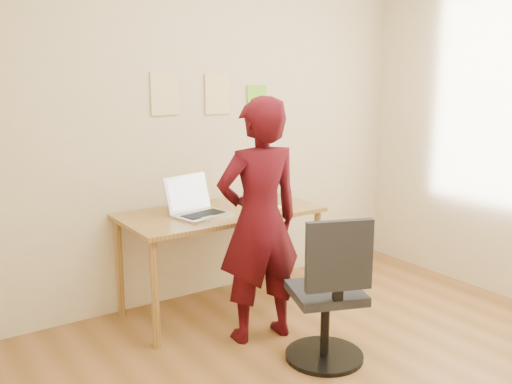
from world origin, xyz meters
TOP-DOWN VIEW (x-y plane):
  - room at (0.00, 0.00)m, footprint 3.58×3.58m
  - desk at (-0.18, 1.38)m, footprint 1.40×0.70m
  - laptop at (-0.37, 1.37)m, footprint 0.42×0.39m
  - paper_sheet at (0.14, 1.33)m, footprint 0.27×0.33m
  - phone at (0.10, 1.22)m, footprint 0.11×0.14m
  - wall_note_left at (-0.42, 1.74)m, footprint 0.21×0.00m
  - wall_note_mid at (0.02, 1.74)m, footprint 0.21×0.00m
  - wall_note_right at (0.38, 1.74)m, footprint 0.18×0.00m
  - office_chair at (-0.06, 0.34)m, footprint 0.52×0.53m
  - person at (-0.21, 0.85)m, footprint 0.61×0.44m

SIDE VIEW (x-z plane):
  - office_chair at x=-0.06m, z-range -0.07..0.85m
  - desk at x=-0.18m, z-range 0.28..1.02m
  - paper_sheet at x=0.14m, z-range 0.74..0.74m
  - phone at x=0.10m, z-range 0.74..0.75m
  - person at x=-0.21m, z-range 0.00..1.57m
  - laptop at x=-0.37m, z-range 0.66..0.93m
  - room at x=0.00m, z-range -0.04..2.74m
  - wall_note_right at x=0.38m, z-range 1.36..1.60m
  - wall_note_mid at x=0.02m, z-range 1.39..1.69m
  - wall_note_left at x=-0.42m, z-range 1.40..1.70m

